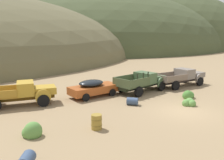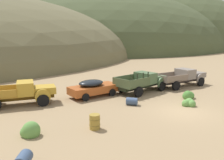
# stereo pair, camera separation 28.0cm
# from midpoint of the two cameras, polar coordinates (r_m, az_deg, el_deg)

# --- Properties ---
(ground_plane) EXTENTS (300.00, 300.00, 0.00)m
(ground_plane) POSITION_cam_midpoint_polar(r_m,az_deg,el_deg) (17.61, 17.06, -7.64)
(ground_plane) COLOR #937A56
(hill_far_left) EXTENTS (108.22, 88.85, 44.32)m
(hill_far_left) POSITION_cam_midpoint_polar(r_m,az_deg,el_deg) (97.54, -2.66, 8.01)
(hill_far_left) COLOR #424C2D
(hill_far_left) RESTS_ON ground
(hill_center) EXTENTS (84.19, 79.80, 50.60)m
(hill_center) POSITION_cam_midpoint_polar(r_m,az_deg,el_deg) (114.23, 11.40, 8.28)
(hill_center) COLOR #424C2D
(hill_center) RESTS_ON ground
(truck_mustard) EXTENTS (5.89, 2.94, 1.89)m
(truck_mustard) POSITION_cam_midpoint_polar(r_m,az_deg,el_deg) (19.57, -21.40, -3.03)
(truck_mustard) COLOR #593D12
(truck_mustard) RESTS_ON ground
(car_oxide_orange) EXTENTS (5.00, 2.50, 1.57)m
(car_oxide_orange) POSITION_cam_midpoint_polar(r_m,az_deg,el_deg) (20.90, -4.64, -1.87)
(car_oxide_orange) COLOR #A34C1E
(car_oxide_orange) RESTS_ON ground
(truck_weathered_green) EXTENTS (6.06, 3.50, 2.16)m
(truck_weathered_green) POSITION_cam_midpoint_polar(r_m,az_deg,el_deg) (22.95, 7.78, -0.28)
(truck_weathered_green) COLOR #232B1B
(truck_weathered_green) RESTS_ON ground
(truck_primer_gray) EXTENTS (6.29, 2.57, 1.89)m
(truck_primer_gray) POSITION_cam_midpoint_polar(r_m,az_deg,el_deg) (26.31, 17.24, 0.78)
(truck_primer_gray) COLOR #3D322D
(truck_primer_gray) RESTS_ON ground
(oil_drum_by_truck) EXTENTS (0.92, 1.02, 0.60)m
(oil_drum_by_truck) POSITION_cam_midpoint_polar(r_m,az_deg,el_deg) (10.94, -21.40, -18.29)
(oil_drum_by_truck) COLOR #384C6B
(oil_drum_by_truck) RESTS_ON ground
(oil_drum_foreground) EXTENTS (0.68, 0.68, 0.91)m
(oil_drum_foreground) POSITION_cam_midpoint_polar(r_m,az_deg,el_deg) (13.82, -4.49, -10.43)
(oil_drum_foreground) COLOR olive
(oil_drum_foreground) RESTS_ON ground
(oil_drum_tipped) EXTENTS (1.05, 1.05, 0.61)m
(oil_drum_tipped) POSITION_cam_midpoint_polar(r_m,az_deg,el_deg) (18.41, 4.71, -5.35)
(oil_drum_tipped) COLOR #384C6B
(oil_drum_tipped) RESTS_ON ground
(bush_front_right) EXTENTS (1.08, 1.01, 1.10)m
(bush_front_right) POSITION_cam_midpoint_polar(r_m,az_deg,el_deg) (13.72, -20.00, -12.11)
(bush_front_right) COLOR #5B8E42
(bush_front_right) RESTS_ON ground
(bush_between_trucks) EXTENTS (0.95, 1.05, 0.86)m
(bush_between_trucks) POSITION_cam_midpoint_polar(r_m,az_deg,el_deg) (28.87, 13.19, 0.32)
(bush_between_trucks) COLOR olive
(bush_between_trucks) RESTS_ON ground
(bush_back_edge) EXTENTS (1.22, 1.03, 0.95)m
(bush_back_edge) POSITION_cam_midpoint_polar(r_m,az_deg,el_deg) (21.38, 18.18, -3.72)
(bush_back_edge) COLOR #4C8438
(bush_back_edge) RESTS_ON ground
(bush_near_barrel) EXTENTS (1.36, 1.23, 1.04)m
(bush_near_barrel) POSITION_cam_midpoint_polar(r_m,az_deg,el_deg) (31.11, 19.70, 0.77)
(bush_near_barrel) COLOR olive
(bush_near_barrel) RESTS_ON ground
(bush_lone_scrub) EXTENTS (1.04, 0.89, 0.78)m
(bush_lone_scrub) POSITION_cam_midpoint_polar(r_m,az_deg,el_deg) (19.21, 18.42, -5.52)
(bush_lone_scrub) COLOR #5B8E42
(bush_lone_scrub) RESTS_ON ground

